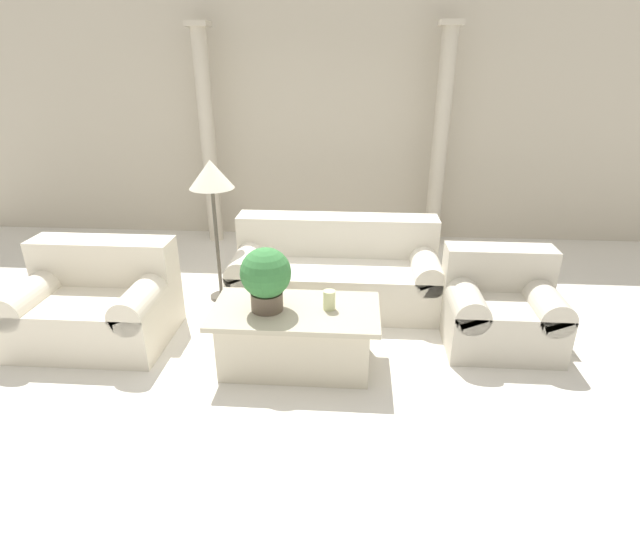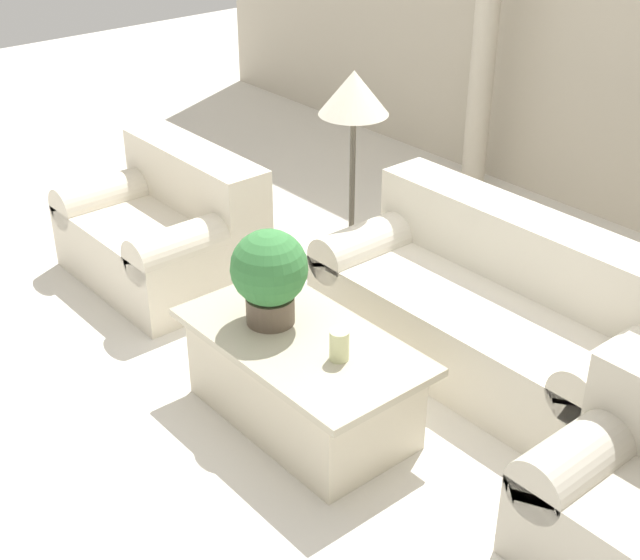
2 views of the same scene
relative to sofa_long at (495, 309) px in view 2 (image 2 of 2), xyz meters
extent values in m
plane|color=silver|center=(-0.33, -0.73, -0.33)|extent=(16.00, 16.00, 0.00)
cube|color=beige|center=(0.00, -0.06, -0.11)|extent=(1.99, 0.91, 0.44)
cube|color=beige|center=(0.00, 0.23, 0.30)|extent=(1.99, 0.32, 0.38)
cylinder|color=beige|center=(-0.85, -0.06, 0.11)|extent=(0.28, 0.91, 0.28)
cylinder|color=beige|center=(0.85, -0.06, 0.11)|extent=(0.28, 0.91, 0.28)
cube|color=beige|center=(-2.02, -0.90, -0.11)|extent=(1.24, 0.91, 0.44)
cube|color=beige|center=(-2.02, -0.61, 0.30)|extent=(1.24, 0.32, 0.38)
cylinder|color=beige|center=(-2.49, -0.90, 0.11)|extent=(0.28, 0.91, 0.28)
cylinder|color=beige|center=(-1.54, -0.90, 0.11)|extent=(0.28, 0.91, 0.28)
cube|color=beige|center=(-0.26, -1.15, -0.10)|extent=(1.13, 0.61, 0.45)
cube|color=#BCB398|center=(-0.26, -1.15, 0.14)|extent=(1.29, 0.70, 0.04)
cylinder|color=brown|center=(-0.47, -1.18, 0.23)|extent=(0.24, 0.24, 0.14)
sphere|color=#387A3D|center=(-0.47, -1.18, 0.47)|extent=(0.38, 0.38, 0.38)
cylinder|color=beige|center=(0.00, -1.13, 0.24)|extent=(0.09, 0.09, 0.15)
cylinder|color=#4C473D|center=(-1.17, -0.01, -0.32)|extent=(0.23, 0.23, 0.03)
cylinder|color=#4C473D|center=(-1.17, -0.01, 0.25)|extent=(0.04, 0.04, 1.11)
cone|color=silver|center=(-1.17, -0.01, 0.94)|extent=(0.42, 0.42, 0.26)
cylinder|color=beige|center=(-1.70, 1.78, 0.96)|extent=(0.19, 0.19, 2.58)
cylinder|color=beige|center=(1.10, -0.71, 0.09)|extent=(0.28, 0.78, 0.28)
camera|label=1|loc=(0.18, -4.53, 1.92)|focal=28.00mm
camera|label=2|loc=(2.58, -3.43, 2.51)|focal=50.00mm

